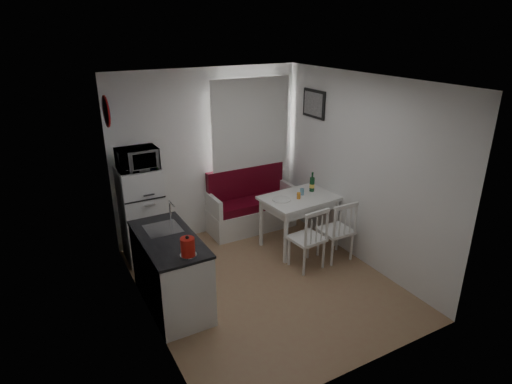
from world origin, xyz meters
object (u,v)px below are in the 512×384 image
bench (251,209)px  microwave (137,159)px  wine_bottle (312,182)px  chair_right (341,225)px  fridge (142,214)px  dining_table (299,202)px  chair_left (311,233)px  kettle (188,247)px  kitchen_counter (171,271)px

bench → microwave: 2.15m
wine_bottle → microwave: bearing=165.9°
bench → chair_right: (0.60, -1.54, 0.22)m
fridge → bench: bearing=3.6°
dining_table → chair_right: 0.72m
microwave → dining_table: bearing=-18.4°
dining_table → fridge: (-2.14, 0.76, -0.03)m
chair_left → microwave: bearing=139.1°
kettle → bench: bearing=47.1°
kitchen_counter → dining_table: size_ratio=1.18×
dining_table → kettle: size_ratio=4.67×
chair_left → fridge: size_ratio=0.36×
chair_left → kettle: (-1.86, -0.36, 0.46)m
chair_left → chair_right: 0.50m
kitchen_counter → wine_bottle: 2.57m
chair_left → wine_bottle: size_ratio=1.61×
microwave → kettle: size_ratio=2.19×
dining_table → wine_bottle: bearing=14.6°
chair_right → wine_bottle: (0.04, 0.76, 0.39)m
kitchen_counter → wine_bottle: kitchen_counter is taller
chair_right → dining_table: bearing=111.1°
chair_right → fridge: 2.78m
chair_left → wine_bottle: 1.02m
bench → kettle: size_ratio=5.93×
fridge → dining_table: bearing=-19.6°
chair_left → bench: bearing=88.8°
dining_table → wine_bottle: (0.29, 0.10, 0.24)m
dining_table → fridge: bearing=156.3°
bench → fridge: 1.82m
bench → wine_bottle: size_ratio=4.67×
kettle → chair_right: bearing=8.6°
fridge → kitchen_counter: bearing=-90.9°
chair_left → microwave: 2.52m
kitchen_counter → microwave: microwave is taller
fridge → kettle: bearing=-89.0°
chair_left → wine_bottle: bearing=49.6°
chair_right → kettle: bearing=-170.9°
fridge → wine_bottle: fridge is taller
chair_right → fridge: size_ratio=0.36×
microwave → fridge: bearing=90.0°
chair_right → wine_bottle: bearing=87.1°
kitchen_counter → chair_right: (2.41, -0.18, 0.11)m
kettle → wine_bottle: bearing=25.0°
dining_table → chair_left: bearing=-114.8°
wine_bottle → chair_left: bearing=-125.5°
chair_right → microwave: microwave is taller
dining_table → chair_right: chair_right is taller
chair_right → microwave: (-2.39, 1.37, 0.95)m
kitchen_counter → kettle: kitchen_counter is taller
bench → dining_table: bench is taller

